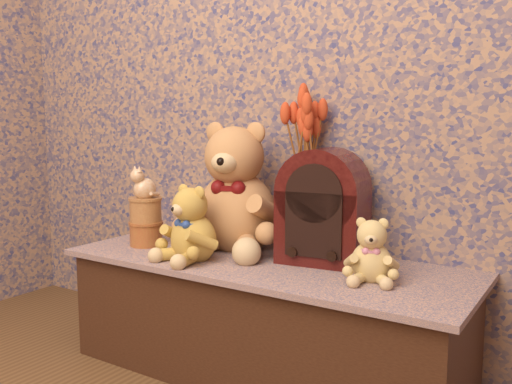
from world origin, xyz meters
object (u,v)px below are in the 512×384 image
(biscuit_tin_lower, at_px, (146,234))
(ceramic_vase, at_px, (308,228))
(teddy_small, at_px, (372,247))
(teddy_large, at_px, (237,181))
(cathedral_radio, at_px, (324,205))
(teddy_medium, at_px, (193,220))
(cat_figurine, at_px, (145,182))

(biscuit_tin_lower, bearing_deg, ceramic_vase, 21.61)
(teddy_small, bearing_deg, teddy_large, 148.79)
(cathedral_radio, relative_size, ceramic_vase, 2.10)
(teddy_medium, height_order, ceramic_vase, teddy_medium)
(teddy_small, relative_size, cat_figurine, 1.61)
(cathedral_radio, bearing_deg, biscuit_tin_lower, -175.06)
(teddy_small, xyz_separation_m, cathedral_radio, (-0.22, 0.12, 0.09))
(ceramic_vase, distance_m, cat_figurine, 0.63)
(ceramic_vase, distance_m, biscuit_tin_lower, 0.62)
(teddy_large, relative_size, cat_figurine, 3.98)
(teddy_large, bearing_deg, ceramic_vase, 1.79)
(teddy_large, height_order, cat_figurine, teddy_large)
(biscuit_tin_lower, bearing_deg, cathedral_radio, 12.55)
(teddy_medium, bearing_deg, teddy_small, 21.31)
(teddy_small, height_order, biscuit_tin_lower, teddy_small)
(teddy_large, height_order, ceramic_vase, teddy_large)
(ceramic_vase, height_order, cat_figurine, cat_figurine)
(teddy_small, bearing_deg, biscuit_tin_lower, 163.05)
(teddy_large, bearing_deg, teddy_medium, -110.40)
(teddy_medium, bearing_deg, cathedral_radio, 41.81)
(teddy_large, height_order, cathedral_radio, teddy_large)
(teddy_medium, bearing_deg, biscuit_tin_lower, 179.30)
(teddy_large, height_order, teddy_medium, teddy_large)
(teddy_large, distance_m, ceramic_vase, 0.31)
(teddy_medium, bearing_deg, ceramic_vase, 58.28)
(cathedral_radio, height_order, cat_figurine, cathedral_radio)
(teddy_small, bearing_deg, cat_figurine, 163.05)
(teddy_large, xyz_separation_m, cat_figurine, (-0.31, -0.15, -0.01))
(ceramic_vase, xyz_separation_m, cat_figurine, (-0.57, -0.23, 0.15))
(teddy_medium, height_order, cat_figurine, cat_figurine)
(teddy_large, xyz_separation_m, ceramic_vase, (0.26, 0.07, -0.16))
(ceramic_vase, bearing_deg, biscuit_tin_lower, -158.39)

